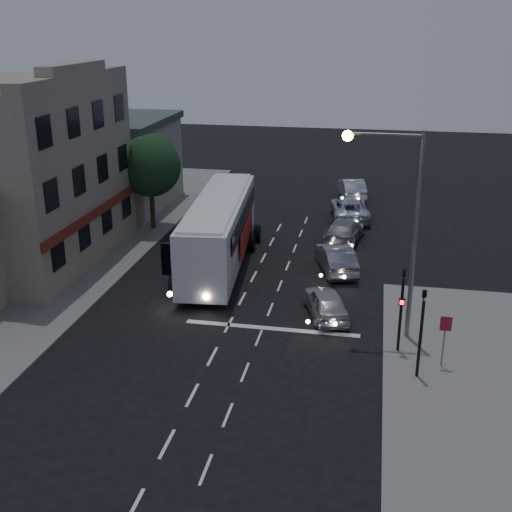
% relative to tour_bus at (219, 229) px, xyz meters
% --- Properties ---
extents(ground, '(120.00, 120.00, 0.00)m').
position_rel_tour_bus_xyz_m(ground, '(2.26, -9.51, -2.11)').
color(ground, black).
extents(sidewalk_far, '(12.00, 50.00, 0.12)m').
position_rel_tour_bus_xyz_m(sidewalk_far, '(-10.74, -1.51, -2.05)').
color(sidewalk_far, slate).
rests_on(sidewalk_far, ground).
extents(road_markings, '(8.00, 30.55, 0.01)m').
position_rel_tour_bus_xyz_m(road_markings, '(3.55, -6.20, -2.11)').
color(road_markings, silver).
rests_on(road_markings, ground).
extents(tour_bus, '(3.79, 12.92, 3.91)m').
position_rel_tour_bus_xyz_m(tour_bus, '(0.00, 0.00, 0.00)').
color(tour_bus, white).
rests_on(tour_bus, ground).
extents(car_suv, '(2.78, 4.31, 1.37)m').
position_rel_tour_bus_xyz_m(car_suv, '(6.54, -5.71, -1.43)').
color(car_suv, silver).
rests_on(car_suv, ground).
extents(car_sedan_a, '(2.84, 4.87, 1.52)m').
position_rel_tour_bus_xyz_m(car_sedan_a, '(6.60, 0.22, -1.35)').
color(car_sedan_a, gray).
rests_on(car_sedan_a, ground).
extents(car_sedan_b, '(2.62, 5.14, 1.43)m').
position_rel_tour_bus_xyz_m(car_sedan_b, '(6.73, 5.38, -1.40)').
color(car_sedan_b, '#98989A').
rests_on(car_sedan_b, ground).
extents(car_sedan_c, '(3.19, 5.62, 1.48)m').
position_rel_tour_bus_xyz_m(car_sedan_c, '(6.81, 10.43, -1.37)').
color(car_sedan_c, silver).
rests_on(car_sedan_c, ground).
extents(car_extra, '(2.57, 4.98, 1.56)m').
position_rel_tour_bus_xyz_m(car_extra, '(6.69, 16.09, -1.33)').
color(car_extra, silver).
rests_on(car_extra, ground).
extents(traffic_signal_main, '(0.25, 0.35, 4.10)m').
position_rel_tour_bus_xyz_m(traffic_signal_main, '(9.86, -8.73, 0.31)').
color(traffic_signal_main, black).
rests_on(traffic_signal_main, sidewalk_near).
extents(traffic_signal_side, '(0.18, 0.15, 4.10)m').
position_rel_tour_bus_xyz_m(traffic_signal_side, '(10.56, -10.71, 0.31)').
color(traffic_signal_side, black).
rests_on(traffic_signal_side, sidewalk_near).
extents(regulatory_sign, '(0.45, 0.12, 2.20)m').
position_rel_tour_bus_xyz_m(regulatory_sign, '(11.56, -9.75, -0.51)').
color(regulatory_sign, slate).
rests_on(regulatory_sign, sidewalk_near).
extents(streetlight, '(3.32, 0.44, 9.00)m').
position_rel_tour_bus_xyz_m(streetlight, '(9.61, -7.31, 3.62)').
color(streetlight, slate).
rests_on(streetlight, sidewalk_near).
extents(main_building, '(10.12, 12.00, 11.00)m').
position_rel_tour_bus_xyz_m(main_building, '(-11.69, -1.51, 3.05)').
color(main_building, gray).
rests_on(main_building, sidewalk_far).
extents(low_building_north, '(9.40, 9.40, 6.50)m').
position_rel_tour_bus_xyz_m(low_building_north, '(-11.24, 10.49, 1.28)').
color(low_building_north, gray).
rests_on(low_building_north, sidewalk_far).
extents(street_tree, '(4.00, 4.00, 6.20)m').
position_rel_tour_bus_xyz_m(street_tree, '(-5.94, 5.51, 2.39)').
color(street_tree, black).
rests_on(street_tree, sidewalk_far).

